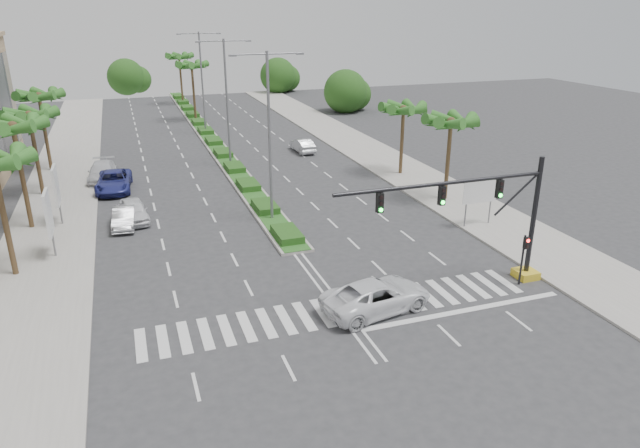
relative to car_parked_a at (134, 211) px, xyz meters
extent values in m
plane|color=#333335|center=(9.56, -17.27, -0.77)|extent=(160.00, 160.00, 0.00)
cube|color=gray|center=(24.76, 2.73, -0.70)|extent=(6.00, 120.00, 0.15)
cube|color=gray|center=(-5.64, 2.73, -0.70)|extent=(6.00, 120.00, 0.15)
cube|color=gray|center=(9.56, 27.73, -0.67)|extent=(2.20, 75.00, 0.20)
cube|color=#2A6021|center=(9.56, 27.73, -0.55)|extent=(1.80, 75.00, 0.04)
cube|color=gold|center=(21.06, -17.27, -0.55)|extent=(1.20, 1.20, 0.45)
cylinder|color=black|center=(21.06, -17.27, 2.93)|extent=(0.28, 0.28, 7.00)
cylinder|color=black|center=(15.06, -17.27, 5.53)|extent=(12.00, 0.20, 0.20)
cylinder|color=black|center=(19.66, -17.27, 4.43)|extent=(2.53, 0.12, 2.15)
cube|color=black|center=(18.56, -17.27, 4.88)|extent=(0.32, 0.24, 1.00)
cylinder|color=#19E533|center=(18.56, -17.41, 4.56)|extent=(0.20, 0.06, 0.20)
cube|color=black|center=(15.06, -17.27, 4.88)|extent=(0.32, 0.24, 1.00)
cylinder|color=#19E533|center=(15.06, -17.41, 4.56)|extent=(0.20, 0.06, 0.20)
cube|color=black|center=(11.56, -17.27, 4.88)|extent=(0.32, 0.24, 1.00)
cylinder|color=#19E533|center=(11.56, -17.41, 4.56)|extent=(0.20, 0.06, 0.20)
cylinder|color=black|center=(20.16, -17.87, 0.73)|extent=(0.12, 0.12, 3.00)
cube|color=black|center=(20.16, -18.02, 1.83)|extent=(0.28, 0.22, 0.65)
cylinder|color=red|center=(20.16, -18.15, 2.01)|extent=(0.18, 0.05, 0.18)
cylinder|color=slate|center=(22.06, -9.27, 0.63)|extent=(0.10, 0.10, 2.80)
cylinder|color=slate|center=(24.06, -9.27, 0.63)|extent=(0.10, 0.10, 2.80)
cube|color=#0C6638|center=(23.06, -9.27, 1.83)|extent=(2.60, 0.08, 1.50)
cube|color=white|center=(23.06, -9.32, 1.83)|extent=(2.70, 0.02, 1.60)
cylinder|color=slate|center=(-4.94, -5.27, 0.63)|extent=(0.12, 0.12, 2.80)
cube|color=white|center=(-4.94, -5.27, 2.23)|extent=(0.18, 2.10, 2.70)
cube|color=#D8594C|center=(-4.94, -5.27, 2.23)|extent=(0.12, 2.00, 2.60)
cylinder|color=slate|center=(-4.94, 0.73, 0.63)|extent=(0.12, 0.12, 2.80)
cube|color=white|center=(-4.94, 0.73, 2.23)|extent=(0.18, 2.10, 2.70)
cube|color=#D8594C|center=(-4.94, 0.73, 2.23)|extent=(0.12, 2.00, 2.60)
cylinder|color=brown|center=(-6.94, -7.27, 2.73)|extent=(0.32, 0.32, 7.00)
cone|color=#1E5F20|center=(-5.84, -7.27, 6.03)|extent=(0.90, 3.62, 1.50)
cone|color=#1E5F20|center=(-6.26, -6.41, 6.03)|extent=(3.39, 2.96, 1.50)
cone|color=#1E5F20|center=(-6.26, -8.13, 6.03)|extent=(3.39, 2.96, 1.50)
cylinder|color=brown|center=(-6.94, 0.73, 2.93)|extent=(0.32, 0.32, 7.40)
sphere|color=brown|center=(-6.94, 0.73, 6.53)|extent=(0.70, 0.70, 0.70)
cone|color=#1E5F20|center=(-5.84, 0.73, 6.43)|extent=(0.90, 3.62, 1.50)
cone|color=#1E5F20|center=(-6.26, 1.59, 6.43)|extent=(3.39, 2.96, 1.50)
cone|color=#1E5F20|center=(-7.19, 1.80, 6.43)|extent=(3.73, 1.68, 1.50)
cone|color=#1E5F20|center=(-7.19, -0.35, 6.43)|extent=(3.73, 1.68, 1.50)
cone|color=#1E5F20|center=(-6.26, -0.13, 6.43)|extent=(3.39, 2.96, 1.50)
cylinder|color=brown|center=(-6.94, 8.73, 2.63)|extent=(0.32, 0.32, 6.80)
sphere|color=brown|center=(-6.94, 8.73, 5.93)|extent=(0.70, 0.70, 0.70)
cone|color=#1E5F20|center=(-5.84, 8.73, 5.83)|extent=(0.90, 3.62, 1.50)
cone|color=#1E5F20|center=(-6.26, 9.59, 5.83)|extent=(3.39, 2.96, 1.50)
cone|color=#1E5F20|center=(-7.19, 9.80, 5.83)|extent=(3.73, 1.68, 1.50)
cone|color=#1E5F20|center=(-7.93, 9.20, 5.83)|extent=(2.38, 3.65, 1.50)
cone|color=#1E5F20|center=(-7.93, 8.25, 5.83)|extent=(2.38, 3.65, 1.50)
cone|color=#1E5F20|center=(-7.19, 7.65, 5.83)|extent=(3.73, 1.68, 1.50)
cone|color=#1E5F20|center=(-6.26, 7.87, 5.83)|extent=(3.39, 2.96, 1.50)
cylinder|color=brown|center=(-6.94, 16.73, 2.83)|extent=(0.32, 0.32, 7.20)
sphere|color=brown|center=(-6.94, 16.73, 6.33)|extent=(0.70, 0.70, 0.70)
cone|color=#1E5F20|center=(-5.84, 16.73, 6.23)|extent=(0.90, 3.62, 1.50)
cone|color=#1E5F20|center=(-6.26, 17.59, 6.23)|extent=(3.39, 2.96, 1.50)
cone|color=#1E5F20|center=(-7.19, 17.80, 6.23)|extent=(3.73, 1.68, 1.50)
cone|color=#1E5F20|center=(-7.93, 17.20, 6.23)|extent=(2.38, 3.65, 1.50)
cone|color=#1E5F20|center=(-7.93, 16.25, 6.23)|extent=(2.38, 3.65, 1.50)
cone|color=#1E5F20|center=(-7.19, 15.65, 6.23)|extent=(3.73, 1.68, 1.50)
cone|color=#1E5F20|center=(-6.26, 15.87, 6.23)|extent=(3.39, 2.96, 1.50)
cylinder|color=brown|center=(24.06, -3.27, 2.48)|extent=(0.32, 0.32, 6.50)
sphere|color=brown|center=(24.06, -3.27, 5.63)|extent=(0.70, 0.70, 0.70)
cone|color=#1E5F20|center=(25.16, -3.27, 5.53)|extent=(0.90, 3.62, 1.50)
cone|color=#1E5F20|center=(24.74, -2.41, 5.53)|extent=(3.39, 2.96, 1.50)
cone|color=#1E5F20|center=(23.81, -2.20, 5.53)|extent=(3.73, 1.68, 1.50)
cone|color=#1E5F20|center=(23.07, -2.80, 5.53)|extent=(2.38, 3.65, 1.50)
cone|color=#1E5F20|center=(23.07, -3.75, 5.53)|extent=(2.38, 3.65, 1.50)
cone|color=#1E5F20|center=(23.81, -4.35, 5.53)|extent=(3.73, 1.68, 1.50)
cone|color=#1E5F20|center=(24.74, -4.13, 5.53)|extent=(3.39, 2.96, 1.50)
cylinder|color=brown|center=(24.06, 4.73, 2.33)|extent=(0.32, 0.32, 6.20)
sphere|color=brown|center=(24.06, 4.73, 5.33)|extent=(0.70, 0.70, 0.70)
cone|color=#1E5F20|center=(25.16, 4.73, 5.23)|extent=(0.90, 3.62, 1.50)
cone|color=#1E5F20|center=(24.74, 5.59, 5.23)|extent=(3.39, 2.96, 1.50)
cone|color=#1E5F20|center=(23.81, 5.80, 5.23)|extent=(3.73, 1.68, 1.50)
cone|color=#1E5F20|center=(23.07, 5.20, 5.23)|extent=(2.38, 3.65, 1.50)
cone|color=#1E5F20|center=(23.07, 4.25, 5.23)|extent=(2.38, 3.65, 1.50)
cone|color=#1E5F20|center=(23.81, 3.65, 5.23)|extent=(3.73, 1.68, 1.50)
cone|color=#1E5F20|center=(24.74, 3.87, 5.23)|extent=(3.39, 2.96, 1.50)
cylinder|color=brown|center=(9.56, 37.73, 2.98)|extent=(0.32, 0.32, 7.50)
sphere|color=brown|center=(9.56, 37.73, 6.63)|extent=(0.70, 0.70, 0.70)
cone|color=#1E5F20|center=(10.66, 37.73, 6.53)|extent=(0.90, 3.62, 1.50)
cone|color=#1E5F20|center=(10.24, 38.59, 6.53)|extent=(3.39, 2.96, 1.50)
cone|color=#1E5F20|center=(9.31, 38.80, 6.53)|extent=(3.73, 1.68, 1.50)
cone|color=#1E5F20|center=(8.57, 38.20, 6.53)|extent=(2.38, 3.65, 1.50)
cone|color=#1E5F20|center=(8.57, 37.25, 6.53)|extent=(2.38, 3.65, 1.50)
cone|color=#1E5F20|center=(9.31, 36.65, 6.53)|extent=(3.73, 1.68, 1.50)
cone|color=#1E5F20|center=(10.24, 36.87, 6.53)|extent=(3.39, 2.96, 1.50)
cylinder|color=brown|center=(9.56, 52.73, 2.98)|extent=(0.32, 0.32, 7.50)
sphere|color=brown|center=(9.56, 52.73, 6.63)|extent=(0.70, 0.70, 0.70)
cone|color=#1E5F20|center=(10.66, 52.73, 6.53)|extent=(0.90, 3.62, 1.50)
cone|color=#1E5F20|center=(10.24, 53.59, 6.53)|extent=(3.39, 2.96, 1.50)
cone|color=#1E5F20|center=(9.31, 53.80, 6.53)|extent=(3.73, 1.68, 1.50)
cone|color=#1E5F20|center=(8.57, 53.20, 6.53)|extent=(2.38, 3.65, 1.50)
cone|color=#1E5F20|center=(8.57, 52.25, 6.53)|extent=(2.38, 3.65, 1.50)
cone|color=#1E5F20|center=(9.31, 51.65, 6.53)|extent=(3.73, 1.68, 1.50)
cone|color=#1E5F20|center=(10.24, 51.87, 6.53)|extent=(3.39, 2.96, 1.50)
cylinder|color=slate|center=(9.56, -3.27, 5.23)|extent=(0.20, 0.20, 12.00)
cylinder|color=slate|center=(8.36, -3.27, 11.03)|extent=(2.40, 0.10, 0.10)
cylinder|color=slate|center=(10.76, -3.27, 11.03)|extent=(2.40, 0.10, 0.10)
cube|color=slate|center=(7.26, -3.27, 10.98)|extent=(0.50, 0.25, 0.12)
cube|color=slate|center=(11.86, -3.27, 10.98)|extent=(0.50, 0.25, 0.12)
cylinder|color=slate|center=(9.56, 12.73, 5.23)|extent=(0.20, 0.20, 12.00)
cylinder|color=slate|center=(8.36, 12.73, 11.03)|extent=(2.40, 0.10, 0.10)
cylinder|color=slate|center=(10.76, 12.73, 11.03)|extent=(2.40, 0.10, 0.10)
cube|color=slate|center=(7.26, 12.73, 10.98)|extent=(0.50, 0.25, 0.12)
cube|color=slate|center=(11.86, 12.73, 10.98)|extent=(0.50, 0.25, 0.12)
cylinder|color=slate|center=(9.56, 28.73, 5.23)|extent=(0.20, 0.20, 12.00)
cylinder|color=slate|center=(8.36, 28.73, 11.03)|extent=(2.40, 0.10, 0.10)
cylinder|color=slate|center=(10.76, 28.73, 11.03)|extent=(2.40, 0.10, 0.10)
cube|color=slate|center=(7.26, 28.73, 10.98)|extent=(0.50, 0.25, 0.12)
cube|color=slate|center=(11.86, 28.73, 10.98)|extent=(0.50, 0.25, 0.12)
imported|color=silver|center=(0.00, 0.00, 0.00)|extent=(2.26, 4.70, 1.55)
imported|color=#B8B8BD|center=(-0.69, -0.96, -0.08)|extent=(1.87, 4.35, 1.39)
imported|color=navy|center=(-1.30, 8.24, 0.05)|extent=(3.21, 6.15, 1.65)
imported|color=silver|center=(-2.24, 11.62, 0.05)|extent=(2.67, 5.79, 1.64)
imported|color=white|center=(11.28, -17.88, 0.04)|extent=(6.30, 3.78, 1.64)
imported|color=silver|center=(18.06, 16.11, -0.05)|extent=(1.70, 4.48, 1.46)
camera|label=1|loc=(-0.05, -41.51, 13.99)|focal=32.00mm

